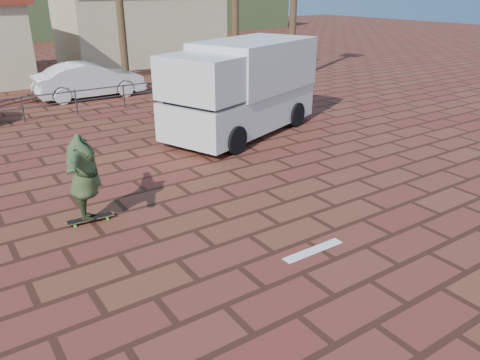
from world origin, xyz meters
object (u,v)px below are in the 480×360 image
Objects in this scene: longboard at (90,219)px; skateboarder at (84,177)px; car_white at (90,80)px; campervan at (242,86)px.

longboard is 0.98m from skateboarder.
car_white is at bearing 76.19° from longboard.
campervan is (6.66, 3.81, 0.57)m from skateboarder.
skateboarder is 12.98m from car_white.
skateboarder reaches higher than car_white.
longboard is 0.16× the size of campervan.
campervan is at bearing -39.18° from skateboarder.
campervan reaches higher than car_white.
skateboarder is 0.48× the size of car_white.
car_white reaches higher than longboard.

